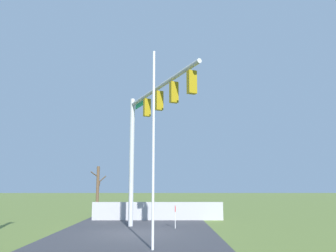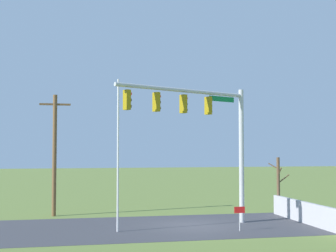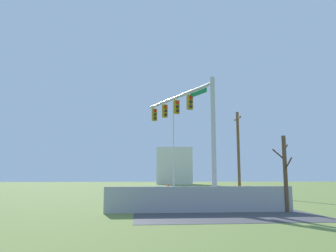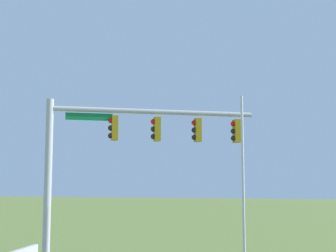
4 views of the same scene
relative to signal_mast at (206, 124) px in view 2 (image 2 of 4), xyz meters
The scene contains 9 objects.
ground_plane 5.55m from the signal_mast, 135.77° to the left, with size 160.00×160.00×0.00m, color olive.
road_surface 7.15m from the signal_mast, behind, with size 28.00×8.00×0.01m, color #3D3D42.
sidewalk_corner 6.54m from the signal_mast, 17.58° to the left, with size 6.00×6.00×0.01m, color #B7B5AD.
retaining_fence 7.56m from the signal_mast, ahead, with size 0.20×8.83×1.20m, color #A8A8AD.
signal_mast is the anchor object (origin of this frame).
flagpole 5.06m from the signal_mast, behind, with size 0.10×0.10×7.68m, color silver.
utility_pole 10.10m from the signal_mast, 144.30° to the left, with size 1.90×0.26×7.53m.
bare_tree 7.82m from the signal_mast, 32.48° to the left, with size 1.27×1.02×3.61m.
open_sign 4.99m from the signal_mast, 48.31° to the right, with size 0.56×0.04×1.22m.
Camera 2 is at (-6.44, -24.56, 4.12)m, focal length 49.87 mm.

